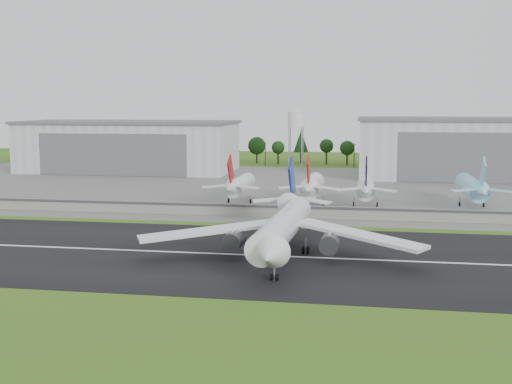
% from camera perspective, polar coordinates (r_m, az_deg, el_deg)
% --- Properties ---
extents(ground, '(600.00, 600.00, 0.00)m').
position_cam_1_polar(ground, '(123.32, -3.36, -6.64)').
color(ground, '#3A6417').
rests_on(ground, ground).
extents(runway, '(320.00, 60.00, 0.10)m').
position_cam_1_polar(runway, '(132.78, -2.39, -5.56)').
color(runway, black).
rests_on(runway, ground).
extents(runway_centerline, '(220.00, 1.00, 0.02)m').
position_cam_1_polar(runway_centerline, '(132.76, -2.39, -5.54)').
color(runway_centerline, white).
rests_on(runway_centerline, runway).
extents(apron, '(320.00, 150.00, 0.10)m').
position_cam_1_polar(apron, '(239.83, 3.09, 0.44)').
color(apron, slate).
rests_on(apron, ground).
extents(blast_fence, '(240.00, 0.61, 3.50)m').
position_cam_1_polar(blast_fence, '(175.82, 0.66, -1.66)').
color(blast_fence, gray).
rests_on(blast_fence, ground).
extents(hangar_west, '(97.00, 44.00, 23.20)m').
position_cam_1_polar(hangar_west, '(301.53, -11.20, 4.03)').
color(hangar_west, silver).
rests_on(hangar_west, ground).
extents(hangar_east, '(102.00, 47.00, 25.20)m').
position_cam_1_polar(hangar_east, '(285.87, 19.32, 3.74)').
color(hangar_east, silver).
rests_on(hangar_east, ground).
extents(water_tower, '(8.40, 8.40, 29.40)m').
position_cam_1_polar(water_tower, '(303.08, 3.59, 6.62)').
color(water_tower, '#99999E').
rests_on(water_tower, ground).
extents(utility_poles, '(230.00, 3.00, 12.00)m').
position_cam_1_polar(utility_poles, '(318.96, 4.74, 2.25)').
color(utility_poles, black).
rests_on(utility_poles, ground).
extents(treeline, '(320.00, 16.00, 22.00)m').
position_cam_1_polar(treeline, '(333.84, 4.96, 2.50)').
color(treeline, black).
rests_on(treeline, ground).
extents(main_airliner, '(57.23, 59.19, 18.17)m').
position_cam_1_polar(main_airliner, '(129.49, 2.39, -3.71)').
color(main_airliner, white).
rests_on(main_airliner, runway).
extents(parked_jet_red_a, '(7.36, 31.29, 16.41)m').
position_cam_1_polar(parked_jet_red_a, '(198.15, -1.57, 0.61)').
color(parked_jet_red_a, silver).
rests_on(parked_jet_red_a, ground).
extents(parked_jet_red_b, '(7.36, 31.29, 16.67)m').
position_cam_1_polar(parked_jet_red_b, '(195.07, 4.97, 0.54)').
color(parked_jet_red_b, white).
rests_on(parked_jet_red_b, ground).
extents(parked_jet_navy, '(7.36, 31.29, 16.43)m').
position_cam_1_polar(parked_jet_navy, '(194.43, 9.73, 0.37)').
color(parked_jet_navy, white).
rests_on(parked_jet_navy, ground).
extents(parked_jet_skyblue, '(7.36, 37.29, 16.61)m').
position_cam_1_polar(parked_jet_skyblue, '(201.99, 18.74, 0.37)').
color(parked_jet_skyblue, '#90DCF9').
rests_on(parked_jet_skyblue, ground).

